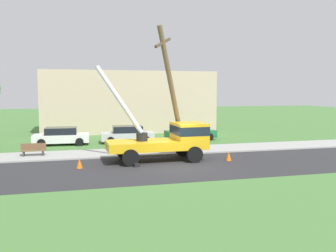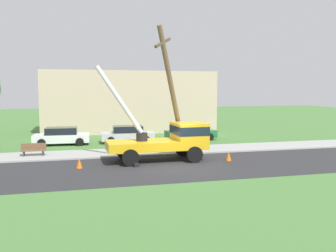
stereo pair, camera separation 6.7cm
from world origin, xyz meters
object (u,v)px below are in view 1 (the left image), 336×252
traffic_cone_behind (79,163)px  park_bench (33,150)px  parked_sedan_white (61,136)px  leaning_utility_pole (172,92)px  parked_sedan_green (191,132)px  traffic_cone_ahead (229,156)px  parked_sedan_silver (127,134)px  utility_truck (170,138)px

traffic_cone_behind → park_bench: bearing=123.7°
traffic_cone_behind → parked_sedan_white: bearing=97.5°
traffic_cone_behind → leaning_utility_pole: bearing=18.5°
leaning_utility_pole → parked_sedan_green: bearing=63.5°
traffic_cone_ahead → traffic_cone_behind: same height
parked_sedan_green → park_bench: parked_sedan_green is taller
traffic_cone_ahead → parked_sedan_white: 14.15m
traffic_cone_ahead → traffic_cone_behind: size_ratio=1.00×
parked_sedan_silver → park_bench: parked_sedan_silver is taller
parked_sedan_white → parked_sedan_green: 11.07m
traffic_cone_ahead → parked_sedan_silver: size_ratio=0.12×
park_bench → traffic_cone_ahead: bearing=-20.1°
utility_truck → parked_sedan_white: bearing=129.0°
traffic_cone_ahead → traffic_cone_behind: 9.17m
traffic_cone_ahead → parked_sedan_green: (0.65, 9.64, 0.43)m
parked_sedan_silver → parked_sedan_green: bearing=1.5°
utility_truck → park_bench: size_ratio=4.26×
traffic_cone_behind → parked_sedan_silver: parked_sedan_silver is taller
leaning_utility_pole → park_bench: leaning_utility_pole is taller
traffic_cone_behind → park_bench: size_ratio=0.35×
leaning_utility_pole → traffic_cone_behind: leaning_utility_pole is taller
utility_truck → parked_sedan_silver: size_ratio=1.52×
utility_truck → leaning_utility_pole: (0.45, 0.98, 2.92)m
traffic_cone_behind → parked_sedan_green: size_ratio=0.12×
traffic_cone_ahead → parked_sedan_white: bearing=137.5°
traffic_cone_ahead → parked_sedan_green: parked_sedan_green is taller
leaning_utility_pole → traffic_cone_behind: bearing=-161.5°
traffic_cone_ahead → traffic_cone_behind: (-9.16, 0.06, 0.00)m
utility_truck → traffic_cone_behind: bearing=-169.4°
traffic_cone_behind → utility_truck: bearing=10.6°
parked_sedan_white → traffic_cone_behind: bearing=-82.5°
leaning_utility_pole → traffic_cone_ahead: 5.52m
utility_truck → parked_sedan_green: (4.21, 8.54, -0.70)m
parked_sedan_white → traffic_cone_ahead: bearing=-42.5°
parked_sedan_silver → utility_truck: bearing=-80.1°
utility_truck → traffic_cone_behind: size_ratio=12.16×
traffic_cone_behind → parked_sedan_white: parked_sedan_white is taller
utility_truck → leaning_utility_pole: size_ratio=0.80×
leaning_utility_pole → parked_sedan_silver: bearing=104.4°
parked_sedan_silver → park_bench: bearing=-144.1°
park_bench → traffic_cone_behind: bearing=-56.3°
traffic_cone_ahead → park_bench: park_bench is taller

